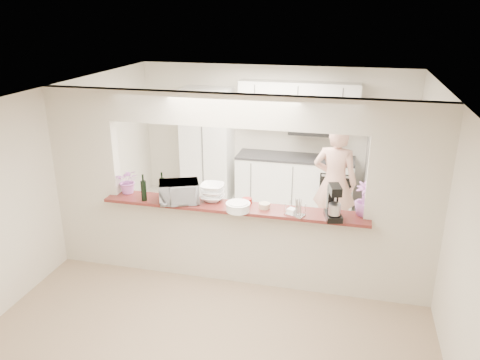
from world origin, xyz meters
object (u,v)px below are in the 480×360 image
(refrigerator, at_px, (388,169))
(stand_mixer, at_px, (334,204))
(toaster_oven, at_px, (179,192))
(person, at_px, (335,183))

(refrigerator, xyz_separation_m, stand_mixer, (-0.80, -2.79, 0.43))
(refrigerator, height_order, stand_mixer, refrigerator)
(toaster_oven, height_order, stand_mixer, stand_mixer)
(person, bearing_deg, refrigerator, -120.62)
(refrigerator, distance_m, toaster_oven, 3.91)
(person, bearing_deg, stand_mixer, 98.13)
(refrigerator, relative_size, person, 0.92)
(toaster_oven, distance_m, stand_mixer, 1.95)
(refrigerator, distance_m, stand_mixer, 2.93)
(toaster_oven, distance_m, person, 2.52)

